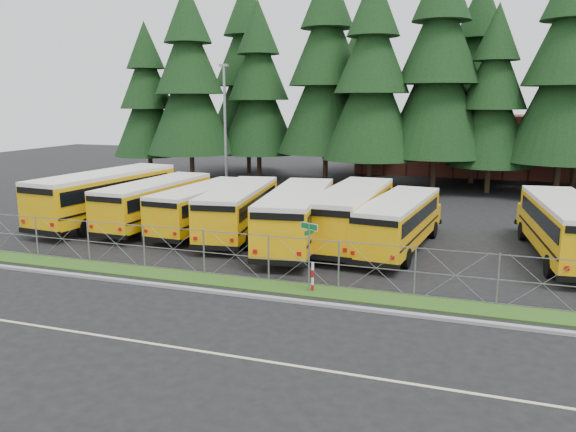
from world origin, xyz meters
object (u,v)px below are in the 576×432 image
at_px(bus_4, 298,218).
at_px(bus_1, 159,204).
at_px(bus_3, 241,211).
at_px(striped_bollard, 313,277).
at_px(bus_0, 111,197).
at_px(bus_5, 353,216).
at_px(light_standard, 225,127).
at_px(bus_east, 563,230).
at_px(street_sign, 309,243).
at_px(bus_2, 206,208).
at_px(bus_6, 400,224).

bearing_deg(bus_4, bus_1, 162.40).
bearing_deg(bus_3, bus_4, -25.64).
bearing_deg(striped_bollard, bus_0, 151.38).
distance_m(bus_4, bus_5, 2.95).
distance_m(bus_5, light_standard, 16.98).
xyz_separation_m(bus_1, light_standard, (-0.52, 10.71, 4.10)).
bearing_deg(bus_0, bus_4, -1.84).
xyz_separation_m(bus_east, striped_bollard, (-9.94, -8.29, -0.85)).
relative_size(bus_5, street_sign, 4.02).
bearing_deg(striped_bollard, bus_east, 39.81).
bearing_deg(bus_1, street_sign, -33.22).
bearing_deg(bus_0, bus_2, 5.28).
bearing_deg(bus_4, bus_2, 157.73).
distance_m(bus_1, bus_2, 3.15).
distance_m(bus_5, bus_east, 10.11).
height_order(bus_3, light_standard, light_standard).
bearing_deg(bus_0, street_sign, -23.52).
distance_m(bus_3, street_sign, 10.31).
relative_size(bus_east, light_standard, 1.09).
height_order(bus_0, bus_1, bus_0).
bearing_deg(bus_4, striped_bollard, -75.38).
xyz_separation_m(bus_3, bus_6, (8.89, -0.42, -0.05)).
bearing_deg(light_standard, bus_1, -87.21).
bearing_deg(bus_2, bus_0, -177.28).
bearing_deg(bus_5, bus_4, -148.64).
bearing_deg(bus_1, bus_4, -7.72).
bearing_deg(bus_4, street_sign, -76.59).
distance_m(bus_0, striped_bollard, 17.59).
height_order(bus_5, street_sign, bus_5).
distance_m(bus_3, light_standard, 13.34).
xyz_separation_m(bus_4, striped_bollard, (2.74, -6.75, -0.88)).
bearing_deg(bus_east, street_sign, -145.55).
bearing_deg(bus_5, bus_0, -178.89).
relative_size(street_sign, light_standard, 0.28).
bearing_deg(bus_4, bus_0, 165.09).
xyz_separation_m(bus_4, light_standard, (-9.80, 12.37, 4.02)).
bearing_deg(bus_1, light_standard, 95.23).
xyz_separation_m(bus_4, bus_6, (5.13, 0.78, -0.13)).
relative_size(bus_5, light_standard, 1.11).
xyz_separation_m(bus_1, bus_4, (9.27, -1.66, 0.09)).
distance_m(bus_east, street_sign, 13.12).
bearing_deg(bus_2, bus_east, 2.82).
height_order(bus_2, bus_6, bus_6).
height_order(bus_east, striped_bollard, bus_east).
xyz_separation_m(bus_3, striped_bollard, (6.50, -7.95, -0.80)).
distance_m(bus_2, bus_east, 18.80).
distance_m(bus_5, striped_bollard, 8.25).
height_order(bus_0, street_sign, bus_0).
distance_m(bus_3, bus_east, 16.44).
distance_m(bus_2, light_standard, 12.11).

